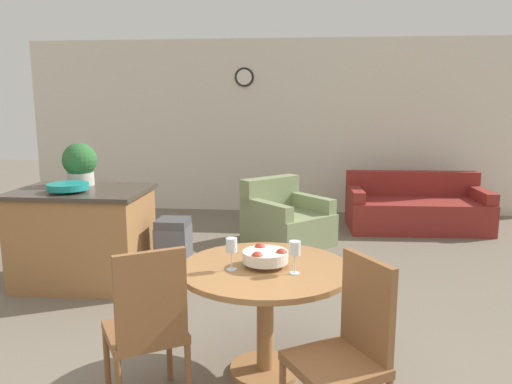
{
  "coord_description": "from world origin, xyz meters",
  "views": [
    {
      "loc": [
        0.44,
        -2.13,
        1.76
      ],
      "look_at": [
        -0.01,
        2.36,
        0.93
      ],
      "focal_mm": 35.0,
      "sensor_mm": 36.0,
      "label": 1
    }
  ],
  "objects_px": {
    "wine_glass_left": "(232,247)",
    "kitchen_island": "(84,236)",
    "dining_chair_near_right": "(348,345)",
    "fruit_bowl": "(265,256)",
    "dining_chair_near_left": "(147,323)",
    "trash_bin": "(174,251)",
    "potted_plant": "(80,163)",
    "armchair": "(286,222)",
    "teal_bowl": "(68,187)",
    "wine_glass_right": "(295,250)",
    "dining_table": "(265,291)",
    "couch": "(416,209)"
  },
  "relations": [
    {
      "from": "wine_glass_left",
      "to": "potted_plant",
      "type": "xyz_separation_m",
      "value": [
        -1.78,
        1.79,
        0.27
      ]
    },
    {
      "from": "wine_glass_left",
      "to": "kitchen_island",
      "type": "xyz_separation_m",
      "value": [
        -1.68,
        1.57,
        -0.41
      ]
    },
    {
      "from": "dining_chair_near_left",
      "to": "armchair",
      "type": "bearing_deg",
      "value": 48.36
    },
    {
      "from": "trash_bin",
      "to": "couch",
      "type": "relative_size",
      "value": 0.34
    },
    {
      "from": "fruit_bowl",
      "to": "dining_chair_near_right",
      "type": "bearing_deg",
      "value": -52.71
    },
    {
      "from": "wine_glass_right",
      "to": "armchair",
      "type": "relative_size",
      "value": 0.16
    },
    {
      "from": "dining_chair_near_right",
      "to": "fruit_bowl",
      "type": "distance_m",
      "value": 0.82
    },
    {
      "from": "potted_plant",
      "to": "trash_bin",
      "type": "distance_m",
      "value": 1.28
    },
    {
      "from": "couch",
      "to": "trash_bin",
      "type": "bearing_deg",
      "value": -141.95
    },
    {
      "from": "trash_bin",
      "to": "dining_chair_near_left",
      "type": "bearing_deg",
      "value": -78.84
    },
    {
      "from": "dining_table",
      "to": "wine_glass_left",
      "type": "relative_size",
      "value": 5.38
    },
    {
      "from": "dining_chair_near_left",
      "to": "fruit_bowl",
      "type": "xyz_separation_m",
      "value": [
        0.62,
        0.47,
        0.26
      ]
    },
    {
      "from": "potted_plant",
      "to": "armchair",
      "type": "height_order",
      "value": "potted_plant"
    },
    {
      "from": "wine_glass_left",
      "to": "couch",
      "type": "distance_m",
      "value": 4.55
    },
    {
      "from": "dining_chair_near_left",
      "to": "kitchen_island",
      "type": "bearing_deg",
      "value": 91.42
    },
    {
      "from": "wine_glass_left",
      "to": "dining_chair_near_right",
      "type": "bearing_deg",
      "value": -38.37
    },
    {
      "from": "potted_plant",
      "to": "dining_chair_near_left",
      "type": "bearing_deg",
      "value": -57.97
    },
    {
      "from": "kitchen_island",
      "to": "trash_bin",
      "type": "height_order",
      "value": "kitchen_island"
    },
    {
      "from": "dining_table",
      "to": "teal_bowl",
      "type": "relative_size",
      "value": 2.93
    },
    {
      "from": "dining_table",
      "to": "trash_bin",
      "type": "relative_size",
      "value": 1.71
    },
    {
      "from": "dining_chair_near_left",
      "to": "trash_bin",
      "type": "height_order",
      "value": "dining_chair_near_left"
    },
    {
      "from": "kitchen_island",
      "to": "potted_plant",
      "type": "height_order",
      "value": "potted_plant"
    },
    {
      "from": "fruit_bowl",
      "to": "trash_bin",
      "type": "relative_size",
      "value": 0.45
    },
    {
      "from": "wine_glass_right",
      "to": "trash_bin",
      "type": "height_order",
      "value": "wine_glass_right"
    },
    {
      "from": "kitchen_island",
      "to": "wine_glass_left",
      "type": "bearing_deg",
      "value": -42.96
    },
    {
      "from": "dining_chair_near_left",
      "to": "armchair",
      "type": "distance_m",
      "value": 3.59
    },
    {
      "from": "potted_plant",
      "to": "couch",
      "type": "relative_size",
      "value": 0.22
    },
    {
      "from": "kitchen_island",
      "to": "trash_bin",
      "type": "distance_m",
      "value": 0.88
    },
    {
      "from": "dining_chair_near_left",
      "to": "kitchen_island",
      "type": "relative_size",
      "value": 0.8
    },
    {
      "from": "dining_chair_near_left",
      "to": "couch",
      "type": "relative_size",
      "value": 0.52
    },
    {
      "from": "potted_plant",
      "to": "kitchen_island",
      "type": "bearing_deg",
      "value": -66.25
    },
    {
      "from": "kitchen_island",
      "to": "trash_bin",
      "type": "xyz_separation_m",
      "value": [
        0.86,
        0.1,
        -0.15
      ]
    },
    {
      "from": "wine_glass_left",
      "to": "teal_bowl",
      "type": "xyz_separation_m",
      "value": [
        -1.73,
        1.41,
        0.1
      ]
    },
    {
      "from": "potted_plant",
      "to": "teal_bowl",
      "type": "bearing_deg",
      "value": -82.49
    },
    {
      "from": "wine_glass_left",
      "to": "couch",
      "type": "bearing_deg",
      "value": 63.85
    },
    {
      "from": "dining_table",
      "to": "potted_plant",
      "type": "xyz_separation_m",
      "value": [
        -1.98,
        1.71,
        0.58
      ]
    },
    {
      "from": "fruit_bowl",
      "to": "armchair",
      "type": "bearing_deg",
      "value": 89.83
    },
    {
      "from": "potted_plant",
      "to": "dining_chair_near_right",
      "type": "bearing_deg",
      "value": -43.45
    },
    {
      "from": "dining_chair_near_right",
      "to": "couch",
      "type": "xyz_separation_m",
      "value": [
        1.31,
        4.58,
        -0.27
      ]
    },
    {
      "from": "teal_bowl",
      "to": "potted_plant",
      "type": "bearing_deg",
      "value": 97.51
    },
    {
      "from": "fruit_bowl",
      "to": "trash_bin",
      "type": "distance_m",
      "value": 1.94
    },
    {
      "from": "wine_glass_right",
      "to": "potted_plant",
      "type": "bearing_deg",
      "value": 139.98
    },
    {
      "from": "teal_bowl",
      "to": "wine_glass_right",
      "type": "bearing_deg",
      "value": -34.21
    },
    {
      "from": "dining_chair_near_right",
      "to": "fruit_bowl",
      "type": "relative_size",
      "value": 3.42
    },
    {
      "from": "couch",
      "to": "fruit_bowl",
      "type": "bearing_deg",
      "value": -116.47
    },
    {
      "from": "potted_plant",
      "to": "armchair",
      "type": "bearing_deg",
      "value": 33.88
    },
    {
      "from": "fruit_bowl",
      "to": "trash_bin",
      "type": "xyz_separation_m",
      "value": [
        -1.03,
        1.58,
        -0.48
      ]
    },
    {
      "from": "wine_glass_left",
      "to": "kitchen_island",
      "type": "height_order",
      "value": "wine_glass_left"
    },
    {
      "from": "dining_chair_near_right",
      "to": "wine_glass_left",
      "type": "xyz_separation_m",
      "value": [
        -0.67,
        0.53,
        0.34
      ]
    },
    {
      "from": "dining_chair_near_right",
      "to": "dining_chair_near_left",
      "type": "bearing_deg",
      "value": 50.82
    }
  ]
}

